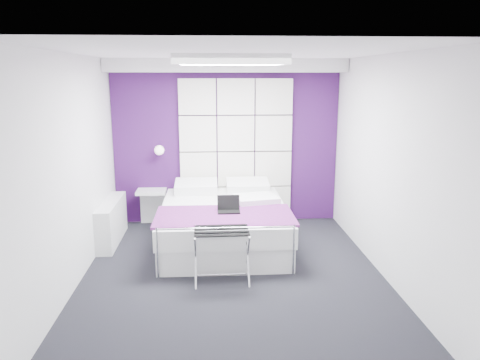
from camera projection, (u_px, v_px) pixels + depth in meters
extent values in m
plane|color=black|center=(233.00, 276.00, 5.63)|extent=(4.40, 4.40, 0.00)
plane|color=white|center=(232.00, 52.00, 5.06)|extent=(4.40, 4.40, 0.00)
plane|color=white|center=(226.00, 143.00, 7.49)|extent=(3.60, 0.00, 3.60)
plane|color=white|center=(73.00, 172.00, 5.24)|extent=(0.00, 4.40, 4.40)
plane|color=white|center=(387.00, 168.00, 5.46)|extent=(0.00, 4.40, 4.40)
cube|color=#39114A|center=(226.00, 143.00, 7.48)|extent=(3.58, 0.02, 2.58)
cube|color=silver|center=(226.00, 66.00, 6.98)|extent=(3.58, 0.50, 0.20)
sphere|color=white|center=(160.00, 150.00, 7.30)|extent=(0.15, 0.15, 0.15)
cube|color=silver|center=(112.00, 222.00, 6.73)|extent=(0.22, 1.20, 0.60)
cube|color=silver|center=(224.00, 234.00, 6.62)|extent=(1.68, 2.10, 0.31)
cube|color=white|center=(224.00, 215.00, 6.55)|extent=(1.72, 2.14, 0.26)
cube|color=#551757|center=(225.00, 216.00, 6.01)|extent=(1.78, 0.94, 0.03)
cube|color=silver|center=(151.00, 191.00, 7.40)|extent=(0.46, 0.36, 0.05)
cube|color=black|center=(221.00, 231.00, 5.38)|extent=(0.63, 0.46, 0.01)
cube|color=black|center=(229.00, 211.00, 6.11)|extent=(0.29, 0.20, 0.02)
cube|color=black|center=(228.00, 202.00, 6.19)|extent=(0.29, 0.01, 0.20)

